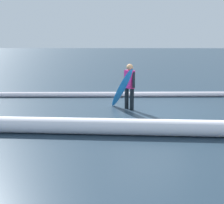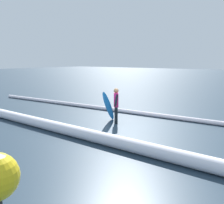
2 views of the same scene
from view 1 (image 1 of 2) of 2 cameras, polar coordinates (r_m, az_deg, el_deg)
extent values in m
plane|color=#223343|center=(9.86, 7.50, -1.55)|extent=(130.78, 130.78, 0.00)
cylinder|color=black|center=(9.67, 4.00, 0.51)|extent=(0.14, 0.14, 0.74)
cylinder|color=black|center=(9.89, 2.96, 0.79)|extent=(0.14, 0.14, 0.74)
cube|color=#D82672|center=(9.66, 3.53, 4.58)|extent=(0.37, 0.39, 0.61)
sphere|color=#AE7E54|center=(9.61, 3.56, 6.99)|extent=(0.22, 0.22, 0.22)
cylinder|color=black|center=(9.50, 4.36, 4.43)|extent=(0.09, 0.24, 0.53)
cylinder|color=black|center=(9.83, 2.73, 4.72)|extent=(0.09, 0.11, 0.53)
ellipsoid|color=#268CE5|center=(9.50, 1.92, 2.64)|extent=(0.87, 1.58, 1.53)
ellipsoid|color=blue|center=(9.50, 1.92, 2.66)|extent=(0.59, 1.22, 1.23)
cylinder|color=white|center=(11.92, -2.16, 1.52)|extent=(20.05, 0.92, 0.21)
cylinder|color=white|center=(7.28, -3.92, -4.85)|extent=(22.19, 1.37, 0.42)
camera|label=2|loc=(7.42, 92.00, 3.16)|focal=43.62mm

